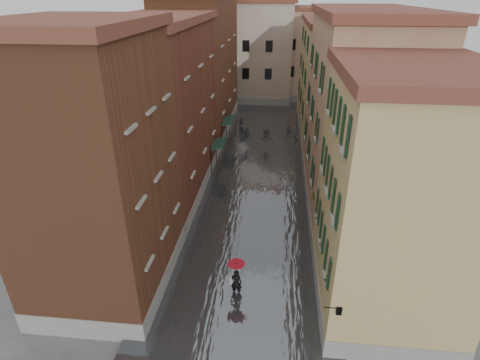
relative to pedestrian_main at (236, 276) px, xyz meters
The scene contains 16 objects.
ground 2.77m from the pedestrian_main, 85.26° to the left, with size 120.00×120.00×0.00m, color #505052.
floodwater 15.51m from the pedestrian_main, 89.24° to the left, with size 10.00×60.00×0.20m, color #464A4E.
building_left_near 8.61m from the pedestrian_main, behind, with size 6.00×8.00×13.00m, color brown.
building_left_mid 14.25m from the pedestrian_main, 120.64° to the left, with size 6.00×14.00×12.50m, color brown.
building_left_far 27.93m from the pedestrian_main, 104.40° to the left, with size 6.00×16.00×14.00m, color brown.
building_right_near 8.52m from the pedestrian_main, ahead, with size 6.00×8.00×11.50m, color tan.
building_right_mid 14.53m from the pedestrian_main, 57.87° to the left, with size 6.00×14.00×13.00m, color tan.
building_right_far 27.80m from the pedestrian_main, 74.77° to the left, with size 6.00×16.00×11.50m, color tan.
building_end_cream 40.91m from the pedestrian_main, 93.95° to the left, with size 12.00×9.00×13.00m, color #BBB095.
building_end_pink 43.19m from the pedestrian_main, 81.69° to the left, with size 10.00×9.00×12.00m, color tan.
awning_near 15.64m from the pedestrian_main, 102.16° to the left, with size 1.09×2.82×2.80m.
awning_far 22.06m from the pedestrian_main, 98.56° to the left, with size 1.09×3.35×2.80m.
wall_lantern 6.01m from the pedestrian_main, 37.88° to the right, with size 0.71×0.22×0.35m.
window_planters 5.15m from the pedestrian_main, 20.71° to the left, with size 0.59×8.47×0.84m.
pedestrian_main is the anchor object (origin of this frame).
pedestrian_far 25.27m from the pedestrian_main, 95.16° to the left, with size 0.79×0.62×1.63m, color black.
Camera 1 is at (1.55, -17.34, 14.45)m, focal length 28.00 mm.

